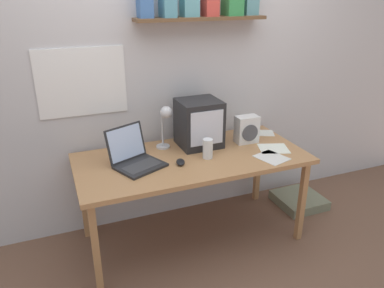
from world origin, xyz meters
TOP-DOWN VIEW (x-y plane):
  - ground_plane at (0.00, 0.00)m, footprint 12.00×12.00m
  - back_wall at (0.00, 0.46)m, footprint 5.60×0.24m
  - corner_desk at (0.00, 0.00)m, footprint 1.70×0.79m
  - crt_monitor at (0.13, 0.19)m, footprint 0.32×0.31m
  - laptop at (-0.43, 0.02)m, footprint 0.41×0.41m
  - desk_lamp at (-0.14, 0.20)m, footprint 0.12×0.15m
  - juice_glass at (0.10, -0.07)m, footprint 0.07×0.07m
  - space_heater at (0.51, 0.10)m, footprint 0.18×0.11m
  - computer_mouse at (-0.12, -0.09)m, footprint 0.09×0.12m
  - loose_paper_near_monitor at (0.54, -0.24)m, footprint 0.24×0.26m
  - open_notebook at (0.64, -0.10)m, footprint 0.27×0.26m
  - loose_paper_near_laptop at (0.70, 0.25)m, footprint 0.32×0.25m
  - floor_cushion at (1.11, 0.09)m, footprint 0.40×0.40m

SIDE VIEW (x-z plane):
  - ground_plane at x=0.00m, z-range 0.00..0.00m
  - floor_cushion at x=1.11m, z-range 0.00..0.08m
  - corner_desk at x=0.00m, z-range 0.30..1.02m
  - loose_paper_near_monitor at x=0.54m, z-range 0.72..0.72m
  - loose_paper_near_laptop at x=0.70m, z-range 0.72..0.72m
  - open_notebook at x=0.64m, z-range 0.72..0.72m
  - computer_mouse at x=-0.12m, z-range 0.72..0.75m
  - juice_glass at x=0.10m, z-range 0.71..0.86m
  - laptop at x=-0.43m, z-range 0.65..0.92m
  - space_heater at x=0.51m, z-range 0.72..0.94m
  - crt_monitor at x=0.13m, z-range 0.72..1.08m
  - desk_lamp at x=-0.14m, z-range 0.79..1.13m
  - back_wall at x=0.00m, z-range 0.01..2.61m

